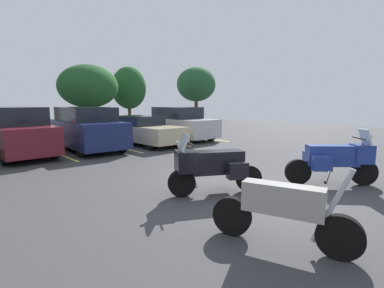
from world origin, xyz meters
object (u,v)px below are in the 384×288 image
(car_maroon, at_px, (17,132))
(car_silver, at_px, (181,124))
(motorcycle_second, at_px, (336,159))
(motorcycle_touring, at_px, (212,165))
(motorcycle_third, at_px, (283,210))
(car_navy, at_px, (87,128))
(car_champagne, at_px, (143,130))

(car_maroon, relative_size, car_silver, 1.14)
(motorcycle_second, bearing_deg, motorcycle_touring, 151.74)
(car_maroon, height_order, car_silver, car_maroon)
(motorcycle_touring, bearing_deg, car_maroon, 104.28)
(car_maroon, bearing_deg, motorcycle_touring, -75.72)
(motorcycle_third, height_order, car_navy, car_navy)
(car_maroon, distance_m, car_navy, 2.64)
(car_maroon, distance_m, car_champagne, 5.34)
(motorcycle_third, distance_m, car_champagne, 11.06)
(motorcycle_third, bearing_deg, car_silver, 57.19)
(motorcycle_third, xyz_separation_m, car_silver, (6.78, 10.52, 0.32))
(car_maroon, bearing_deg, car_navy, -7.38)
(motorcycle_touring, bearing_deg, car_champagne, 68.21)
(motorcycle_third, bearing_deg, motorcycle_second, 12.56)
(motorcycle_third, distance_m, car_silver, 12.52)
(motorcycle_touring, bearing_deg, motorcycle_second, -28.26)
(motorcycle_third, relative_size, car_champagne, 0.42)
(motorcycle_touring, distance_m, motorcycle_second, 3.24)
(motorcycle_second, height_order, motorcycle_third, motorcycle_second)
(motorcycle_touring, xyz_separation_m, car_champagne, (3.15, 7.87, 0.01))
(car_champagne, xyz_separation_m, car_silver, (2.66, 0.26, 0.19))
(car_maroon, xyz_separation_m, car_champagne, (5.30, -0.60, -0.25))
(motorcycle_touring, xyz_separation_m, car_silver, (5.80, 8.14, 0.21))
(motorcycle_touring, relative_size, car_silver, 0.47)
(car_champagne, relative_size, car_silver, 1.14)
(motorcycle_touring, distance_m, car_maroon, 8.75)
(car_maroon, xyz_separation_m, car_navy, (2.61, -0.34, -0.00))
(car_silver, bearing_deg, car_champagne, -174.31)
(motorcycle_second, relative_size, car_silver, 0.40)
(motorcycle_second, xyz_separation_m, car_maroon, (-5.01, 10.01, 0.26))
(car_navy, height_order, car_champagne, car_navy)
(car_navy, bearing_deg, car_maroon, 172.62)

